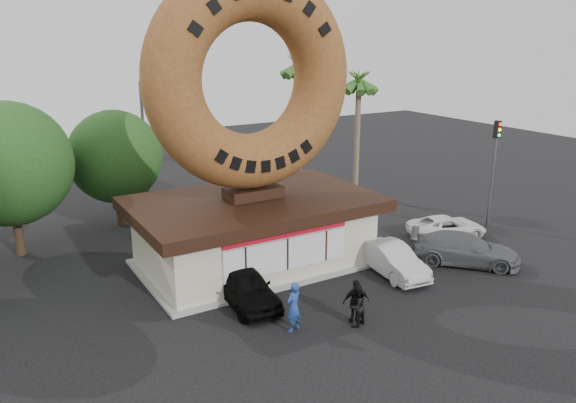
% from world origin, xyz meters
% --- Properties ---
extents(ground, '(90.00, 90.00, 0.00)m').
position_xyz_m(ground, '(0.00, 0.00, 0.00)').
color(ground, black).
rests_on(ground, ground).
extents(donut_shop, '(11.20, 7.20, 3.80)m').
position_xyz_m(donut_shop, '(0.00, 5.98, 1.77)').
color(donut_shop, beige).
rests_on(donut_shop, ground).
extents(giant_donut, '(9.79, 2.50, 9.79)m').
position_xyz_m(giant_donut, '(0.00, 6.00, 8.70)').
color(giant_donut, brown).
rests_on(giant_donut, donut_shop).
extents(tree_west, '(6.00, 6.00, 7.65)m').
position_xyz_m(tree_west, '(-9.50, 13.00, 4.64)').
color(tree_west, '#473321').
rests_on(tree_west, ground).
extents(tree_mid, '(5.20, 5.20, 6.63)m').
position_xyz_m(tree_mid, '(-4.00, 15.00, 4.02)').
color(tree_mid, '#473321').
rests_on(tree_mid, ground).
extents(palm_near, '(2.60, 2.60, 9.75)m').
position_xyz_m(palm_near, '(7.50, 14.00, 8.41)').
color(palm_near, '#726651').
rests_on(palm_near, ground).
extents(palm_far, '(2.60, 2.60, 8.75)m').
position_xyz_m(palm_far, '(11.00, 12.50, 7.48)').
color(palm_far, '#726651').
rests_on(palm_far, ground).
extents(street_lamp, '(2.11, 0.20, 8.00)m').
position_xyz_m(street_lamp, '(-1.86, 16.00, 4.48)').
color(street_lamp, '#59595E').
rests_on(street_lamp, ground).
extents(traffic_signal, '(0.30, 0.38, 6.07)m').
position_xyz_m(traffic_signal, '(14.00, 3.99, 3.87)').
color(traffic_signal, '#59595E').
rests_on(traffic_signal, ground).
extents(person_left, '(0.82, 0.68, 1.94)m').
position_xyz_m(person_left, '(-1.69, -0.38, 0.97)').
color(person_left, navy).
rests_on(person_left, ground).
extents(person_center, '(0.96, 0.84, 1.66)m').
position_xyz_m(person_center, '(0.52, -1.28, 0.83)').
color(person_center, black).
rests_on(person_center, ground).
extents(person_right, '(1.11, 0.77, 1.74)m').
position_xyz_m(person_right, '(0.67, -1.06, 0.87)').
color(person_right, black).
rests_on(person_right, ground).
extents(car_black, '(2.02, 4.46, 1.48)m').
position_xyz_m(car_black, '(-2.22, 2.52, 0.74)').
color(car_black, black).
rests_on(car_black, ground).
extents(car_silver, '(1.94, 4.39, 1.40)m').
position_xyz_m(car_silver, '(4.86, 1.73, 0.70)').
color(car_silver, '#B0B1B5').
rests_on(car_silver, ground).
extents(car_grey, '(4.99, 5.11, 1.47)m').
position_xyz_m(car_grey, '(8.64, 0.86, 0.74)').
color(car_grey, '#5A5C5F').
rests_on(car_grey, ground).
extents(car_white, '(4.63, 3.14, 1.18)m').
position_xyz_m(car_white, '(10.64, 3.91, 0.59)').
color(car_white, silver).
rests_on(car_white, ground).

